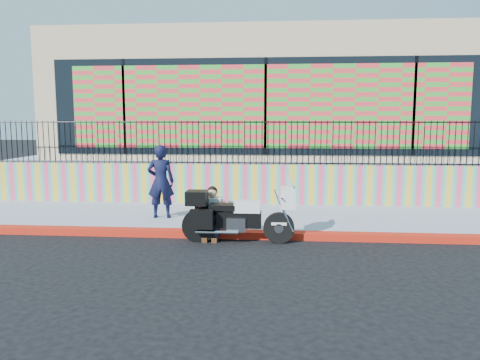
# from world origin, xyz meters

# --- Properties ---
(ground) EXTENTS (90.00, 90.00, 0.00)m
(ground) POSITION_xyz_m (0.00, 0.00, 0.00)
(ground) COLOR black
(ground) RESTS_ON ground
(red_curb) EXTENTS (16.00, 0.30, 0.15)m
(red_curb) POSITION_xyz_m (0.00, 0.00, 0.07)
(red_curb) COLOR red
(red_curb) RESTS_ON ground
(sidewalk) EXTENTS (16.00, 3.00, 0.15)m
(sidewalk) POSITION_xyz_m (0.00, 1.65, 0.07)
(sidewalk) COLOR #8890A4
(sidewalk) RESTS_ON ground
(mural_wall) EXTENTS (16.00, 0.20, 1.10)m
(mural_wall) POSITION_xyz_m (0.00, 3.25, 0.70)
(mural_wall) COLOR #FE4272
(mural_wall) RESTS_ON sidewalk
(metal_fence) EXTENTS (15.80, 0.04, 1.20)m
(metal_fence) POSITION_xyz_m (0.00, 3.25, 1.85)
(metal_fence) COLOR black
(metal_fence) RESTS_ON mural_wall
(elevated_platform) EXTENTS (16.00, 10.00, 1.25)m
(elevated_platform) POSITION_xyz_m (0.00, 8.35, 0.62)
(elevated_platform) COLOR #8890A4
(elevated_platform) RESTS_ON ground
(storefront_building) EXTENTS (14.00, 8.06, 4.00)m
(storefront_building) POSITION_xyz_m (0.00, 8.13, 3.25)
(storefront_building) COLOR #C9B086
(storefront_building) RESTS_ON elevated_platform
(police_motorcycle) EXTENTS (2.25, 0.74, 1.40)m
(police_motorcycle) POSITION_xyz_m (-0.43, -0.35, 0.59)
(police_motorcycle) COLOR black
(police_motorcycle) RESTS_ON ground
(police_officer) EXTENTS (0.67, 0.47, 1.74)m
(police_officer) POSITION_xyz_m (-2.38, 1.19, 1.02)
(police_officer) COLOR black
(police_officer) RESTS_ON sidewalk
(seated_man) EXTENTS (0.54, 0.71, 1.06)m
(seated_man) POSITION_xyz_m (-0.98, -0.09, 0.45)
(seated_man) COLOR navy
(seated_man) RESTS_ON ground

